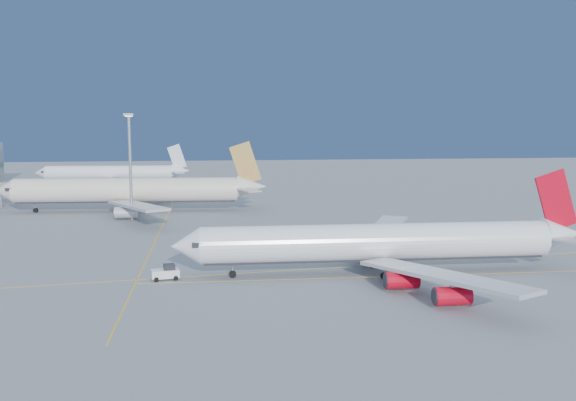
{
  "coord_description": "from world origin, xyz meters",
  "views": [
    {
      "loc": [
        -28.0,
        -108.78,
        24.83
      ],
      "look_at": [
        -12.66,
        24.72,
        7.0
      ],
      "focal_mm": 40.0,
      "sensor_mm": 36.0,
      "label": 1
    }
  ],
  "objects_px": {
    "airliner_virgin": "(385,243)",
    "airliner_etihad": "(133,190)",
    "light_mast": "(130,158)",
    "airliner_third": "(113,173)",
    "pushback_tug": "(166,273)"
  },
  "relations": [
    {
      "from": "light_mast",
      "to": "pushback_tug",
      "type": "bearing_deg",
      "value": -78.08
    },
    {
      "from": "airliner_etihad",
      "to": "airliner_third",
      "type": "distance_m",
      "value": 67.61
    },
    {
      "from": "airliner_third",
      "to": "pushback_tug",
      "type": "relative_size",
      "value": 12.31
    },
    {
      "from": "airliner_etihad",
      "to": "pushback_tug",
      "type": "xyz_separation_m",
      "value": [
        13.55,
        -71.92,
        -4.47
      ]
    },
    {
      "from": "airliner_third",
      "to": "light_mast",
      "type": "height_order",
      "value": "light_mast"
    },
    {
      "from": "pushback_tug",
      "to": "light_mast",
      "type": "distance_m",
      "value": 61.07
    },
    {
      "from": "airliner_etihad",
      "to": "light_mast",
      "type": "distance_m",
      "value": 16.69
    },
    {
      "from": "airliner_virgin",
      "to": "pushback_tug",
      "type": "distance_m",
      "value": 34.41
    },
    {
      "from": "airliner_virgin",
      "to": "pushback_tug",
      "type": "height_order",
      "value": "airliner_virgin"
    },
    {
      "from": "airliner_virgin",
      "to": "airliner_etihad",
      "type": "bearing_deg",
      "value": 123.68
    },
    {
      "from": "airliner_virgin",
      "to": "pushback_tug",
      "type": "relative_size",
      "value": 14.85
    },
    {
      "from": "airliner_virgin",
      "to": "airliner_etihad",
      "type": "relative_size",
      "value": 0.95
    },
    {
      "from": "airliner_virgin",
      "to": "light_mast",
      "type": "distance_m",
      "value": 75.16
    },
    {
      "from": "light_mast",
      "to": "airliner_etihad",
      "type": "bearing_deg",
      "value": 95.3
    },
    {
      "from": "pushback_tug",
      "to": "light_mast",
      "type": "relative_size",
      "value": 0.18
    }
  ]
}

